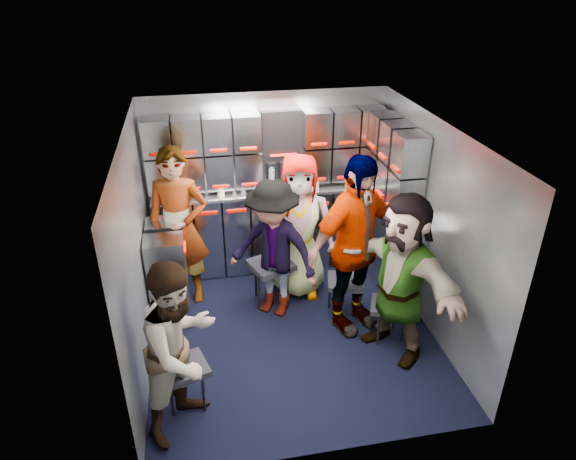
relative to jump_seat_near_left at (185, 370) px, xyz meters
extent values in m
plane|color=black|center=(1.05, 0.79, -0.37)|extent=(3.00, 3.00, 0.00)
cube|color=gray|center=(1.05, 2.29, 0.68)|extent=(2.80, 0.04, 2.10)
cube|color=gray|center=(-0.35, 0.79, 0.68)|extent=(0.04, 3.00, 2.10)
cube|color=gray|center=(2.45, 0.79, 0.68)|extent=(0.04, 3.00, 2.10)
cube|color=silver|center=(1.05, 0.79, 1.73)|extent=(2.80, 3.00, 0.02)
cube|color=#949AA2|center=(1.05, 2.08, 0.12)|extent=(2.68, 0.38, 0.99)
cube|color=#949AA2|center=(-0.14, 1.35, 0.12)|extent=(0.38, 0.76, 0.99)
cube|color=silver|center=(1.05, 2.08, 0.64)|extent=(2.68, 0.42, 0.03)
cube|color=#949AA2|center=(1.05, 2.14, 1.12)|extent=(2.68, 0.28, 0.82)
cube|color=#949AA2|center=(2.30, 1.49, 1.12)|extent=(0.28, 1.00, 0.82)
cube|color=#949AA2|center=(2.30, 1.39, 0.13)|extent=(0.28, 1.20, 1.00)
cube|color=#B10C00|center=(1.05, 1.88, 0.51)|extent=(2.60, 0.02, 0.03)
cube|color=black|center=(0.00, 0.00, 0.02)|extent=(0.44, 0.43, 0.06)
cylinder|color=black|center=(-0.13, -0.11, -0.18)|extent=(0.02, 0.02, 0.37)
cylinder|color=black|center=(0.13, -0.11, -0.18)|extent=(0.02, 0.02, 0.37)
cylinder|color=black|center=(-0.13, 0.11, -0.18)|extent=(0.02, 0.02, 0.37)
cylinder|color=black|center=(0.13, 0.11, -0.18)|extent=(0.02, 0.02, 0.37)
cube|color=black|center=(0.94, 1.34, 0.09)|extent=(0.53, 0.52, 0.07)
cylinder|color=black|center=(0.78, 1.21, -0.15)|extent=(0.03, 0.03, 0.44)
cylinder|color=black|center=(1.09, 1.21, -0.15)|extent=(0.03, 0.03, 0.44)
cylinder|color=black|center=(0.78, 1.47, -0.15)|extent=(0.03, 0.03, 0.44)
cylinder|color=black|center=(1.09, 1.47, -0.15)|extent=(0.03, 0.03, 0.44)
cube|color=black|center=(1.26, 1.66, 0.00)|extent=(0.42, 0.41, 0.05)
cylinder|color=black|center=(1.14, 1.56, -0.20)|extent=(0.02, 0.02, 0.35)
cylinder|color=black|center=(1.39, 1.56, -0.20)|extent=(0.02, 0.02, 0.35)
cylinder|color=black|center=(1.14, 1.77, -0.20)|extent=(0.02, 0.02, 0.35)
cylinder|color=black|center=(1.39, 1.77, -0.20)|extent=(0.02, 0.02, 0.35)
cube|color=black|center=(1.66, 0.97, 0.03)|extent=(0.43, 0.42, 0.06)
cylinder|color=black|center=(1.53, 0.86, -0.18)|extent=(0.02, 0.02, 0.38)
cylinder|color=black|center=(1.80, 0.86, -0.18)|extent=(0.02, 0.02, 0.38)
cylinder|color=black|center=(1.53, 1.09, -0.18)|extent=(0.02, 0.02, 0.38)
cylinder|color=black|center=(1.80, 1.09, -0.18)|extent=(0.02, 0.02, 0.38)
cube|color=black|center=(1.97, 0.52, 0.00)|extent=(0.43, 0.42, 0.05)
cylinder|color=black|center=(1.85, 0.42, -0.19)|extent=(0.02, 0.02, 0.35)
cylinder|color=black|center=(2.09, 0.42, -0.19)|extent=(0.02, 0.02, 0.35)
cylinder|color=black|center=(1.85, 0.63, -0.19)|extent=(0.02, 0.02, 0.35)
cylinder|color=black|center=(2.09, 0.63, -0.19)|extent=(0.02, 0.02, 0.35)
imported|color=black|center=(0.00, 1.59, 0.51)|extent=(0.70, 0.53, 1.76)
imported|color=black|center=(0.00, -0.18, 0.38)|extent=(0.92, 0.93, 1.51)
imported|color=black|center=(0.94, 1.16, 0.38)|extent=(1.12, 1.03, 1.51)
imported|color=black|center=(1.26, 1.48, 0.45)|extent=(0.87, 0.64, 1.64)
imported|color=black|center=(1.66, 0.79, 0.56)|extent=(1.18, 0.87, 1.85)
imported|color=black|center=(1.97, 0.34, 0.45)|extent=(1.16, 1.57, 1.65)
cylinder|color=white|center=(0.74, 2.03, 0.79)|extent=(0.06, 0.06, 0.26)
cylinder|color=white|center=(1.07, 2.03, 0.79)|extent=(0.06, 0.06, 0.26)
cylinder|color=white|center=(1.97, 2.03, 0.78)|extent=(0.07, 0.07, 0.24)
cylinder|color=beige|center=(0.49, 2.02, 0.71)|extent=(0.08, 0.08, 0.10)
cylinder|color=beige|center=(1.58, 2.02, 0.70)|extent=(0.08, 0.08, 0.09)
camera|label=1|loc=(0.24, -3.30, 3.02)|focal=32.00mm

